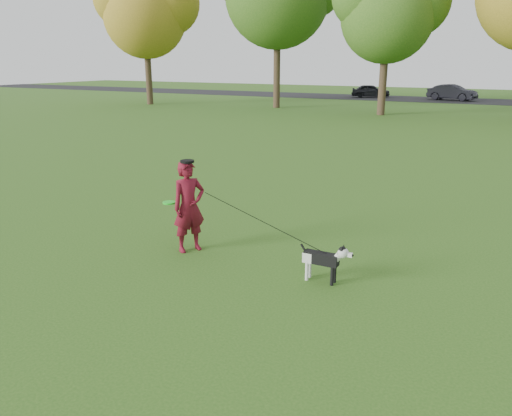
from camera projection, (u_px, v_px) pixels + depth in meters
The scene contains 7 objects.
ground at pixel (236, 273), 8.14m from camera, with size 120.00×120.00×0.00m, color #285116.
road at pixel (470, 101), 42.15m from camera, with size 120.00×7.00×0.02m, color black.
man at pixel (189, 207), 8.90m from camera, with size 0.61×0.40×1.66m, color #5E0D1C.
dog at pixel (325, 258), 7.70m from camera, with size 0.87×0.17×0.66m.
car_left at pixel (371, 91), 45.76m from camera, with size 1.40×3.47×1.18m, color black.
car_mid at pixel (452, 92), 42.62m from camera, with size 1.40×4.00×1.32m, color black.
man_held_items at pixel (264, 222), 8.12m from camera, with size 3.22×0.37×1.23m.
Camera 1 is at (3.74, -6.50, 3.34)m, focal length 35.00 mm.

